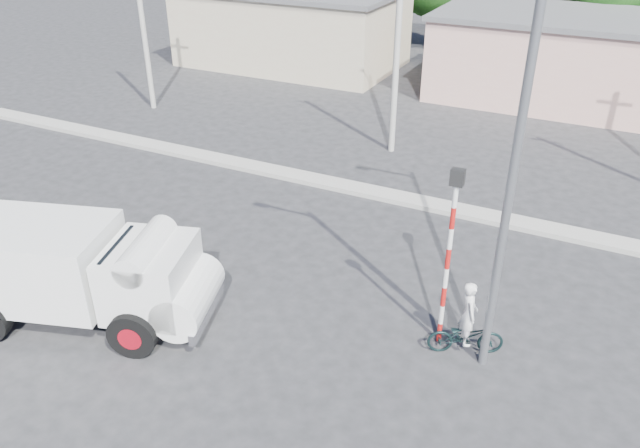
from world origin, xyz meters
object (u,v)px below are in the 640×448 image
at_px(truck, 83,271).
at_px(streetlight, 507,155).
at_px(traffic_pole, 450,245).
at_px(bicycle, 466,336).
at_px(cyclist, 467,324).

bearing_deg(truck, streetlight, -0.34).
xyz_separation_m(traffic_pole, streetlight, (0.94, -0.30, 2.37)).
distance_m(truck, bicycle, 8.97).
xyz_separation_m(cyclist, traffic_pole, (-0.63, 0.14, 1.81)).
xyz_separation_m(cyclist, streetlight, (0.31, -0.16, 4.17)).
distance_m(bicycle, traffic_pole, 2.24).
relative_size(bicycle, traffic_pole, 0.39).
bearing_deg(streetlight, truck, -162.74).
distance_m(bicycle, streetlight, 4.53).
bearing_deg(cyclist, truck, 84.10).
xyz_separation_m(truck, traffic_pole, (7.81, 3.02, 1.20)).
distance_m(bicycle, cyclist, 0.34).
height_order(cyclist, streetlight, streetlight).
bearing_deg(cyclist, bicycle, 65.26).
distance_m(traffic_pole, streetlight, 2.56).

